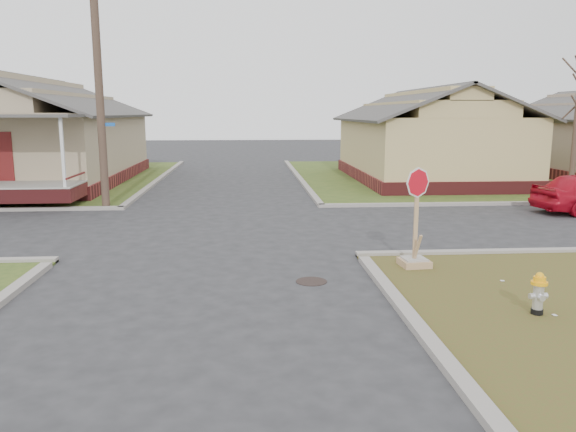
{
  "coord_description": "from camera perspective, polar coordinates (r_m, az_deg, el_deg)",
  "views": [
    {
      "loc": [
        0.92,
        -11.51,
        3.42
      ],
      "look_at": [
        1.83,
        1.0,
        1.1
      ],
      "focal_mm": 35.0,
      "sensor_mm": 36.0,
      "label": 1
    }
  ],
  "objects": [
    {
      "name": "ground",
      "position": [
        12.04,
        -8.4,
        -6.14
      ],
      "size": [
        120.0,
        120.0,
        0.0
      ],
      "primitive_type": "plane",
      "color": "#28282A",
      "rests_on": "ground"
    },
    {
      "name": "curbs",
      "position": [
        16.88,
        -7.18,
        -1.29
      ],
      "size": [
        80.0,
        40.0,
        0.12
      ],
      "primitive_type": null,
      "color": "gray",
      "rests_on": "ground"
    },
    {
      "name": "fire_hydrant",
      "position": [
        10.44,
        24.11,
        -6.98
      ],
      "size": [
        0.27,
        0.27,
        0.73
      ],
      "rotation": [
        0.0,
        0.0,
        0.03
      ],
      "color": "black",
      "rests_on": "ground"
    },
    {
      "name": "side_house_yellow",
      "position": [
        29.47,
        13.95,
        7.78
      ],
      "size": [
        7.6,
        11.6,
        4.7
      ],
      "color": "maroon",
      "rests_on": "ground"
    },
    {
      "name": "tree_mid_right",
      "position": [
        25.37,
        27.09,
        6.48
      ],
      "size": [
        0.22,
        0.22,
        4.2
      ],
      "primitive_type": "cylinder",
      "color": "#3B2D22",
      "rests_on": "verge_far_right"
    },
    {
      "name": "corner_house",
      "position": [
        30.25,
        -25.51,
        7.31
      ],
      "size": [
        10.1,
        15.5,
        5.3
      ],
      "color": "maroon",
      "rests_on": "ground"
    },
    {
      "name": "manhole",
      "position": [
        11.6,
        2.4,
        -6.65
      ],
      "size": [
        0.64,
        0.64,
        0.01
      ],
      "primitive_type": "cylinder",
      "color": "black",
      "rests_on": "ground"
    },
    {
      "name": "utility_pole",
      "position": [
        21.08,
        -18.71,
        13.32
      ],
      "size": [
        1.8,
        0.28,
        9.0
      ],
      "color": "#3B2D22",
      "rests_on": "ground"
    },
    {
      "name": "stop_sign",
      "position": [
        12.74,
        12.77,
        -2.91
      ],
      "size": [
        0.63,
        0.61,
        2.21
      ],
      "rotation": [
        0.0,
        0.0,
        0.1
      ],
      "color": "#A28058",
      "rests_on": "ground"
    }
  ]
}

